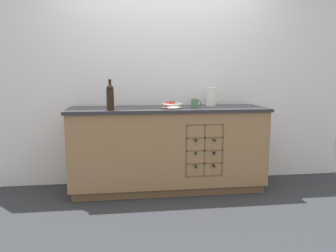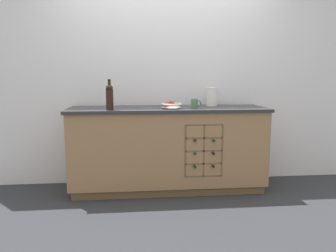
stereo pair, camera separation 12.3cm
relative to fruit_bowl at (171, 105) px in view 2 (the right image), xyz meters
name	(u,v)px [view 2 (the right image)]	position (x,y,z in m)	size (l,w,h in m)	color
ground_plane	(168,189)	(-0.03, 0.10, -0.97)	(14.00, 14.00, 0.00)	#2D3035
back_wall	(165,76)	(-0.03, 0.46, 0.30)	(4.53, 0.06, 2.55)	white
kitchen_island	(168,148)	(-0.02, 0.09, -0.50)	(2.17, 0.65, 0.94)	brown
fruit_bowl	(171,105)	(0.00, 0.00, 0.00)	(0.24, 0.24, 0.08)	silver
white_pitcher	(212,96)	(0.50, 0.25, 0.07)	(0.19, 0.12, 0.21)	white
ceramic_mug	(195,103)	(0.26, 0.02, 0.01)	(0.11, 0.07, 0.10)	#4C7A56
standing_wine_bottle	(110,96)	(-0.64, -0.10, 0.10)	(0.08, 0.08, 0.31)	black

